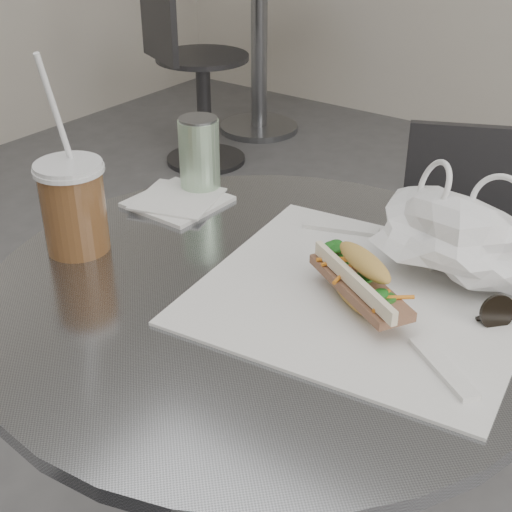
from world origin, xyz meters
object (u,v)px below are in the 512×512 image
Objects in this scene: cafe_table at (266,440)px; bg_chair at (195,89)px; chair_far at (455,299)px; drink_can at (199,155)px; iced_coffee at (73,205)px; banh_mi at (361,282)px; bg_table at (259,38)px.

cafe_table is 0.99× the size of bg_chair.
drink_can is (-0.27, -0.59, 0.49)m from chair_far.
bg_chair is at bearing 133.17° from cafe_table.
chair_far is at bearing 71.49° from iced_coffee.
drink_can reaches higher than banh_mi.
bg_table is at bearing 158.95° from banh_mi.
bg_chair is 2.22m from iced_coffee.
banh_mi is 0.42m from drink_can.
chair_far is (0.00, 0.78, -0.15)m from cafe_table.
banh_mi is (1.69, -1.64, 0.43)m from bg_chair.
bg_chair is at bearing 126.35° from iced_coffee.
bg_chair is (0.03, -0.53, -0.12)m from bg_table.
cafe_table is 2.65× the size of iced_coffee.
iced_coffee is (-0.29, -0.85, 0.49)m from chair_far.
iced_coffee reaches higher than bg_table.
drink_can is at bearing -56.56° from bg_table.
bg_table reaches higher than chair_far.
chair_far is (1.60, -1.42, -0.15)m from bg_table.
drink_can is (-0.39, 0.16, 0.03)m from banh_mi.
banh_mi is (1.72, -2.17, 0.31)m from bg_table.
banh_mi is at bearing 14.30° from iced_coffee.
cafe_table is 3.41× the size of banh_mi.
iced_coffee reaches higher than drink_can.
bg_table is 2.65m from iced_coffee.
banh_mi is (0.12, -0.75, 0.46)m from chair_far.
drink_can is at bearing 87.35° from iced_coffee.
iced_coffee is 0.26m from drink_can.
bg_chair is at bearing 131.14° from drink_can.
cafe_table is at bearing -22.45° from bg_chair.
cafe_table is 0.34m from banh_mi.
drink_can reaches higher than bg_chair.
banh_mi is 0.42m from iced_coffee.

